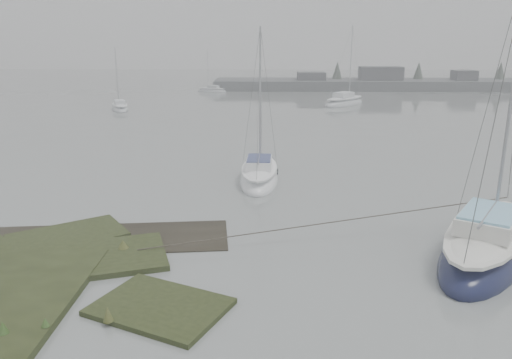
% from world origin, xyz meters
% --- Properties ---
extents(ground, '(160.00, 160.00, 0.00)m').
position_xyz_m(ground, '(0.00, 30.00, 0.00)').
color(ground, slate).
rests_on(ground, ground).
extents(far_shoreline, '(60.00, 8.00, 4.15)m').
position_xyz_m(far_shoreline, '(26.84, 61.90, 0.85)').
color(far_shoreline, '#4C4F51').
rests_on(far_shoreline, ground).
extents(sailboat_main, '(6.47, 7.95, 11.05)m').
position_xyz_m(sailboat_main, '(11.01, 3.29, 0.34)').
color(sailboat_main, black).
rests_on(sailboat_main, ground).
extents(sailboat_white, '(2.16, 6.04, 8.43)m').
position_xyz_m(sailboat_white, '(3.08, 12.49, 0.26)').
color(sailboat_white, white).
rests_on(sailboat_white, ground).
extents(sailboat_far_a, '(3.30, 5.08, 6.83)m').
position_xyz_m(sailboat_far_a, '(-11.83, 39.08, 0.21)').
color(sailboat_far_a, '#B8BDC3').
rests_on(sailboat_far_a, ground).
extents(sailboat_far_b, '(6.07, 6.35, 9.35)m').
position_xyz_m(sailboat_far_b, '(12.27, 43.69, 0.29)').
color(sailboat_far_b, '#AAAFB4').
rests_on(sailboat_far_b, ground).
extents(sailboat_far_c, '(4.53, 2.77, 6.07)m').
position_xyz_m(sailboat_far_c, '(-4.09, 57.44, 0.19)').
color(sailboat_far_c, silver).
rests_on(sailboat_far_c, ground).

